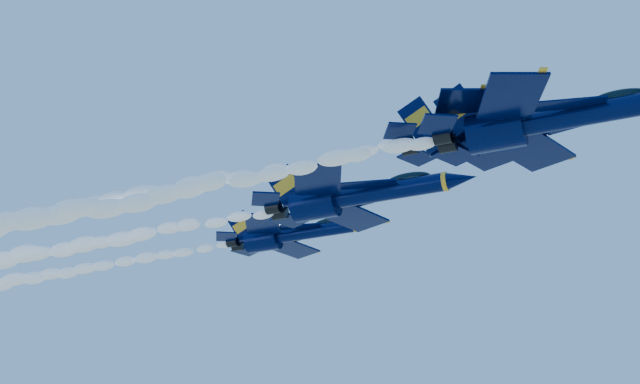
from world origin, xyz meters
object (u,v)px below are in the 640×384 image
at_px(jet_lead, 549,120).
at_px(jet_fourth, 292,234).
at_px(jet_second, 494,127).
at_px(jet_third, 356,195).

distance_m(jet_lead, jet_fourth, 36.88).
relative_size(jet_second, jet_fourth, 1.00).
distance_m(jet_lead, jet_second, 4.73).
relative_size(jet_third, jet_fourth, 1.16).
height_order(jet_second, jet_third, jet_third).
bearing_deg(jet_lead, jet_fourth, 142.32).
bearing_deg(jet_fourth, jet_lead, -37.68).
xyz_separation_m(jet_third, jet_fourth, (-10.79, 10.81, 2.03)).
distance_m(jet_lead, jet_third, 21.69).
bearing_deg(jet_fourth, jet_third, -45.03).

